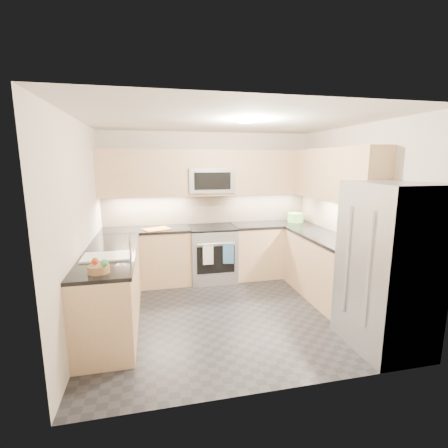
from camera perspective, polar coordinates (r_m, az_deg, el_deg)
floor at (r=4.57m, az=0.99°, el=-15.13°), size 3.60×3.20×0.00m
ceiling at (r=4.14m, az=1.11°, el=17.74°), size 3.60×3.20×0.02m
wall_back at (r=5.73m, az=-2.73°, el=3.28°), size 3.60×0.02×2.50m
wall_front at (r=2.69m, az=9.13°, el=-5.56°), size 3.60×0.02×2.50m
wall_left at (r=4.15m, az=-23.90°, el=-0.55°), size 0.02×3.20×2.50m
wall_right at (r=4.92m, az=21.89°, el=1.26°), size 0.02×3.20×2.50m
base_cab_back_left at (r=5.52m, az=-13.38°, el=-5.80°), size 1.42×0.60×0.90m
base_cab_back_right at (r=5.89m, az=8.39°, el=-4.56°), size 1.42×0.60×0.90m
base_cab_right at (r=5.07m, az=17.46°, el=-7.51°), size 0.60×1.70×0.90m
base_cab_peninsula at (r=4.32m, az=-19.10°, el=-10.86°), size 0.60×2.00×0.90m
countertop_back_left at (r=5.40m, az=-13.60°, el=-1.02°), size 1.42×0.63×0.04m
countertop_back_right at (r=5.78m, az=8.52°, el=-0.06°), size 1.42×0.63×0.04m
countertop_right at (r=4.94m, az=17.77°, el=-2.33°), size 0.63×1.70×0.04m
countertop_peninsula at (r=4.17m, az=-19.50°, el=-4.84°), size 0.63×2.00×0.04m
upper_cab_back at (r=5.51m, az=-2.47°, el=8.99°), size 3.60×0.35×0.75m
upper_cab_right at (r=5.00m, az=18.90°, el=8.23°), size 0.35×1.95×0.75m
backsplash_back at (r=5.73m, az=-2.72°, el=2.73°), size 3.60×0.01×0.51m
backsplash_right at (r=5.30m, az=19.07°, el=1.48°), size 0.01×2.30×0.51m
gas_range at (r=5.58m, az=-2.08°, el=-5.27°), size 0.76×0.65×0.91m
range_cooktop at (r=5.47m, az=-2.11°, el=-0.64°), size 0.76×0.65×0.03m
oven_door_glass at (r=5.27m, az=-1.42°, el=-6.30°), size 0.62×0.02×0.45m
oven_handle at (r=5.18m, az=-1.39°, el=-3.51°), size 0.60×0.02×0.02m
microwave at (r=5.49m, az=-2.41°, el=7.68°), size 0.76×0.40×0.40m
microwave_door at (r=5.29m, az=-2.01°, el=7.56°), size 0.60×0.01×0.28m
refrigerator at (r=3.89m, az=26.78°, el=-6.81°), size 0.70×0.90×1.80m
fridge_handle_left at (r=3.52m, az=24.00°, el=-7.52°), size 0.02×0.02×1.20m
fridge_handle_right at (r=3.80m, az=20.78°, el=-5.96°), size 0.02×0.02×1.20m
sink_basin at (r=3.94m, az=-19.88°, el=-6.36°), size 0.52×0.38×0.16m
faucet at (r=3.87m, az=-16.24°, el=-3.41°), size 0.03×0.03×0.28m
utensil_bowl at (r=5.97m, az=12.48°, el=1.12°), size 0.37×0.37×0.16m
cutting_board at (r=5.30m, az=-11.70°, el=-0.88°), size 0.48×0.42×0.01m
fruit_basket at (r=3.41m, az=-21.16°, el=-7.39°), size 0.27×0.27×0.08m
fruit_apple at (r=3.41m, az=-21.72°, el=-6.08°), size 0.07×0.07×0.07m
fruit_pear at (r=3.33m, az=-20.29°, el=-6.41°), size 0.07×0.07×0.07m
dish_towel_check at (r=5.18m, az=-2.81°, el=-5.46°), size 0.17×0.02×0.31m
dish_towel_blue at (r=5.24m, az=0.77°, el=-5.24°), size 0.17×0.05×0.33m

